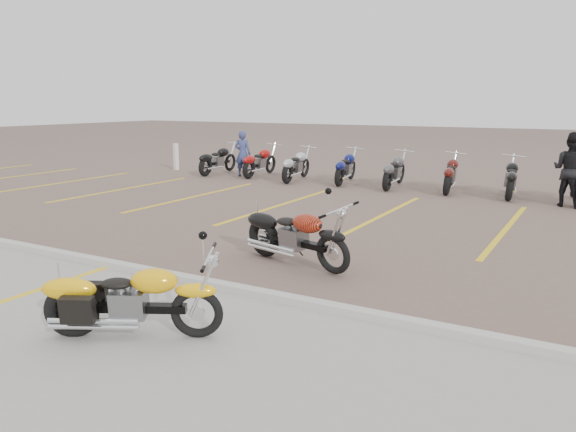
# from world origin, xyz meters

# --- Properties ---
(ground) EXTENTS (100.00, 100.00, 0.00)m
(ground) POSITION_xyz_m (0.00, 0.00, 0.00)
(ground) COLOR brown
(ground) RESTS_ON ground
(concrete_apron) EXTENTS (60.00, 5.00, 0.01)m
(concrete_apron) POSITION_xyz_m (0.00, -4.50, 0.01)
(concrete_apron) COLOR #9E9B93
(concrete_apron) RESTS_ON ground
(curb) EXTENTS (60.00, 0.18, 0.12)m
(curb) POSITION_xyz_m (0.00, -2.00, 0.06)
(curb) COLOR #ADAAA3
(curb) RESTS_ON ground
(parking_stripes) EXTENTS (38.00, 5.50, 0.01)m
(parking_stripes) POSITION_xyz_m (0.00, 4.00, 0.00)
(parking_stripes) COLOR gold
(parking_stripes) RESTS_ON ground
(yellow_cruiser) EXTENTS (1.82, 1.03, 0.82)m
(yellow_cruiser) POSITION_xyz_m (-0.04, -3.78, 0.41)
(yellow_cruiser) COLOR black
(yellow_cruiser) RESTS_ON ground
(flame_cruiser) EXTENTS (2.12, 0.67, 0.89)m
(flame_cruiser) POSITION_xyz_m (0.16, -0.37, 0.44)
(flame_cruiser) COLOR black
(flame_cruiser) RESTS_ON ground
(person_a) EXTENTS (0.64, 0.48, 1.58)m
(person_a) POSITION_xyz_m (-6.63, 8.13, 0.79)
(person_a) COLOR navy
(person_a) RESTS_ON ground
(person_b) EXTENTS (1.10, 0.99, 1.84)m
(person_b) POSITION_xyz_m (3.61, 7.43, 0.92)
(person_b) COLOR black
(person_b) RESTS_ON ground
(bollard) EXTENTS (0.19, 0.19, 1.00)m
(bollard) POSITION_xyz_m (-9.93, 8.46, 0.50)
(bollard) COLOR silver
(bollard) RESTS_ON ground
(bg_bike_row) EXTENTS (22.28, 2.05, 1.10)m
(bg_bike_row) POSITION_xyz_m (2.91, 8.23, 0.55)
(bg_bike_row) COLOR black
(bg_bike_row) RESTS_ON ground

